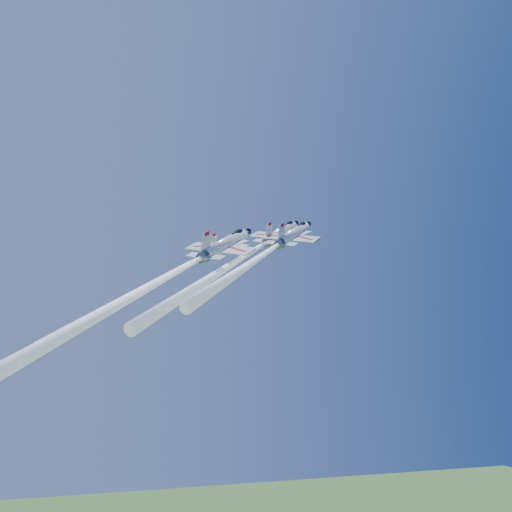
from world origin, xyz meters
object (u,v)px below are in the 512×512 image
object	(u,v)px
jet_left	(175,271)
jet_slot	(146,289)
jet_lead	(241,259)
jet_right	(265,254)

from	to	relation	value
jet_left	jet_slot	size ratio (longest dim) A/B	0.77
jet_lead	jet_left	xyz separation A→B (m)	(-10.50, -1.86, -2.74)
jet_lead	jet_right	bearing A→B (deg)	-11.65
jet_slot	jet_left	bearing A→B (deg)	103.80
jet_left	jet_slot	bearing A→B (deg)	-76.20
jet_right	jet_slot	xyz separation A→B (m)	(-18.72, -9.09, -7.07)
jet_slot	jet_right	bearing A→B (deg)	66.18
jet_left	jet_right	xyz separation A→B (m)	(13.32, -1.75, 3.09)
jet_lead	jet_slot	xyz separation A→B (m)	(-15.90, -12.70, -6.72)
jet_lead	jet_right	size ratio (longest dim) A/B	1.28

